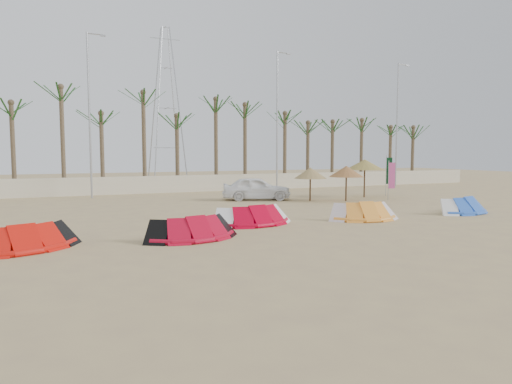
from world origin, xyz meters
name	(u,v)px	position (x,y,z in m)	size (l,w,h in m)	color
ground	(329,245)	(0.00, 0.00, 0.00)	(120.00, 120.00, 0.00)	tan
boundary_wall	(172,184)	(0.00, 22.00, 0.65)	(60.00, 0.30, 1.30)	beige
palm_line	(175,110)	(0.67, 23.50, 6.44)	(52.00, 4.00, 7.70)	brown
lamp_b	(90,112)	(-5.96, 20.00, 5.77)	(1.25, 0.14, 11.00)	#A5A8AD
lamp_c	(278,118)	(8.04, 20.00, 5.77)	(1.25, 0.14, 11.00)	#A5A8AD
lamp_d	(397,122)	(20.04, 20.00, 5.77)	(1.25, 0.14, 11.00)	#A5A8AD
pylon	(168,187)	(1.00, 28.00, 0.00)	(3.00, 3.00, 14.00)	#A5A8AD
kite_red_left	(19,236)	(-9.34, 3.52, 0.42)	(4.02, 2.62, 0.90)	red
kite_red_mid	(190,226)	(-3.84, 3.13, 0.42)	(3.60, 2.08, 0.90)	#AE061F
kite_red_right	(251,214)	(-0.56, 5.31, 0.42)	(3.75, 1.98, 0.90)	#B7001B
kite_orange	(360,210)	(4.59, 4.49, 0.42)	(3.38, 1.94, 0.90)	#FF9B31
kite_blue	(460,204)	(10.70, 4.39, 0.42)	(3.49, 2.08, 0.90)	blue
parasol_left	(310,173)	(6.57, 12.37, 1.78)	(2.06, 2.06, 2.13)	#4C331E
parasol_mid	(346,171)	(8.60, 11.37, 1.88)	(2.19, 2.19, 2.24)	#4C331E
parasol_right	(365,165)	(11.25, 12.99, 2.25)	(2.60, 2.60, 2.61)	#4C331E
flag_pink	(391,177)	(11.60, 10.75, 1.52)	(0.44, 0.17, 2.56)	#A5A8AD
flag_green	(388,172)	(13.37, 13.12, 1.70)	(0.44, 0.15, 2.88)	#A5A8AD
car	(256,188)	(3.69, 14.29, 0.75)	(1.78, 4.42, 1.51)	white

